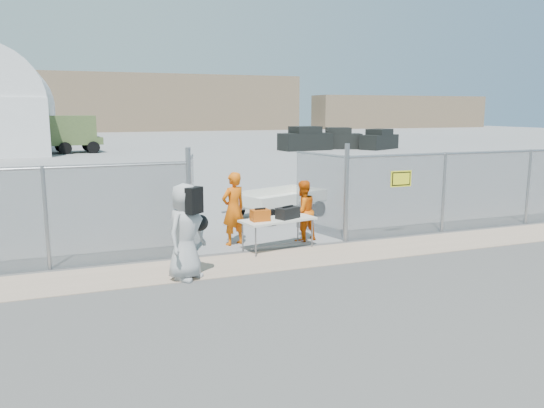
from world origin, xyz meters
name	(u,v)px	position (x,y,z in m)	size (l,w,h in m)	color
ground	(306,272)	(0.00, 0.00, 0.00)	(160.00, 160.00, 0.00)	#464545
tarmac_inside	(122,146)	(0.00, 42.00, 0.01)	(160.00, 80.00, 0.01)	gray
dirt_strip	(288,259)	(0.00, 1.00, 0.01)	(44.00, 1.60, 0.01)	tan
distant_hills	(133,103)	(5.00, 78.00, 4.50)	(140.00, 6.00, 9.00)	#7F684F
chain_link_fence	(272,204)	(0.00, 2.00, 1.10)	(40.00, 0.20, 2.20)	gray
folding_table	(278,234)	(0.09, 1.85, 0.38)	(1.80, 0.75, 0.77)	silver
orange_bag	(260,215)	(-0.39, 1.75, 0.90)	(0.43, 0.28, 0.27)	#C14F0E
black_duffel	(288,213)	(0.32, 1.79, 0.90)	(0.55, 0.32, 0.27)	black
security_worker_left	(234,209)	(-0.77, 2.67, 0.91)	(0.67, 0.44, 1.83)	#E55C09
security_worker_right	(303,211)	(1.00, 2.45, 0.78)	(0.76, 0.59, 1.57)	#E55C09
visitor	(186,232)	(-2.42, 0.40, 0.96)	(0.94, 0.61, 1.93)	#A6A6A6
utility_trailer	(278,203)	(1.54, 5.52, 0.44)	(3.65, 1.88, 0.88)	silver
military_truck	(60,135)	(-5.25, 34.73, 1.46)	(6.10, 2.25, 2.91)	#4E6331
parked_vehicle_near	(305,139)	(13.89, 31.04, 0.97)	(4.30, 1.95, 1.95)	black
parked_vehicle_mid	(338,138)	(17.28, 31.61, 0.90)	(3.98, 1.80, 1.80)	black
parked_vehicle_far	(379,139)	(20.36, 29.90, 0.85)	(3.75, 1.70, 1.70)	black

